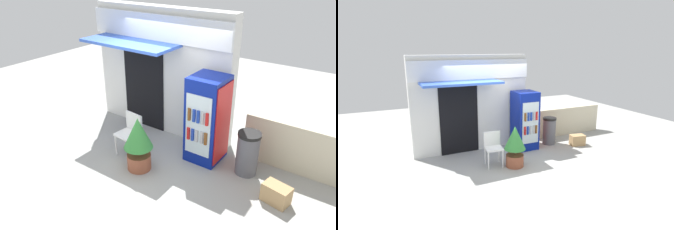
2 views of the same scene
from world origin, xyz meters
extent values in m
plane|color=#A3A39E|center=(0.00, 0.00, 0.00)|extent=(16.00, 16.00, 0.00)
cube|color=silver|center=(-0.46, 1.41, 1.39)|extent=(3.40, 0.32, 2.77)
cube|color=white|center=(-0.46, 1.21, 2.37)|extent=(3.40, 0.08, 0.53)
cube|color=blue|center=(-0.87, 0.82, 2.08)|extent=(2.05, 0.86, 0.06)
cube|color=black|center=(-0.87, 1.24, 1.01)|extent=(1.09, 0.03, 2.03)
cube|color=navy|center=(1.01, 0.84, 0.86)|extent=(0.65, 0.68, 1.72)
cube|color=silver|center=(1.01, 0.48, 0.86)|extent=(0.52, 0.02, 1.21)
cube|color=red|center=(1.34, 0.84, 0.86)|extent=(0.02, 0.61, 1.55)
cylinder|color=red|center=(0.82, 0.47, 0.66)|extent=(0.06, 0.06, 0.24)
cylinder|color=#1938A5|center=(0.91, 0.47, 0.66)|extent=(0.06, 0.06, 0.24)
cylinder|color=#B2B2B7|center=(1.00, 0.47, 0.66)|extent=(0.06, 0.06, 0.24)
cylinder|color=#B2B2B7|center=(1.11, 0.47, 0.66)|extent=(0.06, 0.06, 0.24)
cylinder|color=brown|center=(1.19, 0.47, 0.66)|extent=(0.06, 0.06, 0.24)
cylinder|color=brown|center=(0.83, 0.47, 1.06)|extent=(0.06, 0.06, 0.24)
cylinder|color=#1938A5|center=(0.93, 0.47, 1.06)|extent=(0.06, 0.06, 0.24)
cylinder|color=#1938A5|center=(1.02, 0.47, 1.06)|extent=(0.06, 0.06, 0.24)
cylinder|color=#B2B2B7|center=(1.11, 0.47, 1.06)|extent=(0.06, 0.06, 0.24)
cylinder|color=red|center=(1.20, 0.47, 1.06)|extent=(0.06, 0.06, 0.24)
cylinder|color=white|center=(-0.52, -0.13, 0.23)|extent=(0.04, 0.04, 0.45)
cylinder|color=white|center=(-0.15, -0.17, 0.23)|extent=(0.04, 0.04, 0.45)
cylinder|color=white|center=(-0.48, 0.22, 0.23)|extent=(0.04, 0.04, 0.45)
cylinder|color=white|center=(-0.11, 0.18, 0.23)|extent=(0.04, 0.04, 0.45)
cube|color=white|center=(-0.32, 0.02, 0.47)|extent=(0.47, 0.45, 0.04)
cube|color=white|center=(-0.30, 0.20, 0.68)|extent=(0.43, 0.09, 0.38)
cylinder|color=#995138|center=(0.16, -0.22, 0.15)|extent=(0.46, 0.46, 0.31)
cylinder|color=brown|center=(0.16, -0.22, 0.39)|extent=(0.05, 0.05, 0.16)
cone|color=#388C3D|center=(0.16, -0.22, 0.77)|extent=(0.55, 0.55, 0.60)
cylinder|color=#595960|center=(1.89, 0.82, 0.39)|extent=(0.40, 0.40, 0.78)
cylinder|color=black|center=(1.89, 0.82, 0.81)|extent=(0.42, 0.42, 0.06)
cube|color=beige|center=(2.95, 1.41, 0.48)|extent=(2.67, 0.22, 0.95)
cube|color=tan|center=(2.61, 0.33, 0.16)|extent=(0.48, 0.36, 0.33)
camera|label=1|loc=(3.55, -4.08, 3.64)|focal=34.31mm
camera|label=2|loc=(-2.65, -5.84, 2.95)|focal=28.27mm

